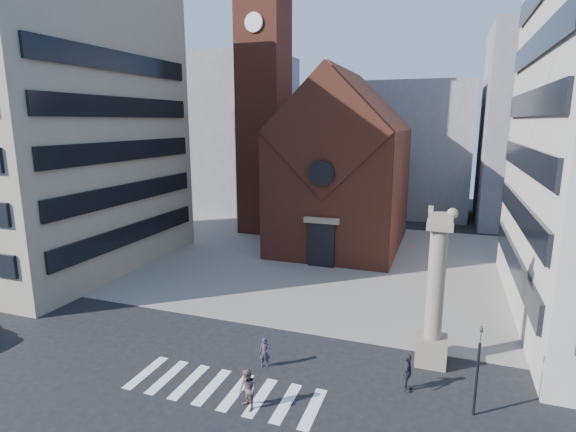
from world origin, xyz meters
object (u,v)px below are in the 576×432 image
object	(u,v)px
pedestrian_0	(265,353)
pedestrian_1	(247,390)
lion_column	(435,303)
scooter_0	(265,250)
pedestrian_2	(407,373)
traffic_light	(478,369)

from	to	relation	value
pedestrian_0	pedestrian_1	distance (m)	3.67
pedestrian_0	pedestrian_1	bearing A→B (deg)	-91.90
lion_column	pedestrian_0	bearing A→B (deg)	-157.88
scooter_0	pedestrian_1	bearing A→B (deg)	-93.53
pedestrian_1	pedestrian_2	world-z (taller)	pedestrian_1
pedestrian_2	lion_column	bearing A→B (deg)	-15.78
traffic_light	pedestrian_0	distance (m)	10.47
pedestrian_1	pedestrian_0	bearing A→B (deg)	134.79
pedestrian_0	scooter_0	size ratio (longest dim) A/B	0.93
pedestrian_1	scooter_0	world-z (taller)	pedestrian_1
pedestrian_1	pedestrian_2	xyz separation A→B (m)	(6.70, 3.94, -0.02)
pedestrian_1	lion_column	bearing A→B (deg)	76.95
pedestrian_2	scooter_0	xyz separation A→B (m)	(-15.14, 18.52, -0.44)
pedestrian_2	pedestrian_0	bearing A→B (deg)	94.95
lion_column	traffic_light	world-z (taller)	lion_column
pedestrian_2	scooter_0	world-z (taller)	pedestrian_2
pedestrian_0	traffic_light	bearing A→B (deg)	-15.33
lion_column	pedestrian_2	world-z (taller)	lion_column
lion_column	traffic_light	size ratio (longest dim) A/B	2.02
pedestrian_2	pedestrian_1	bearing A→B (deg)	122.84
traffic_light	scooter_0	bearing A→B (deg)	133.01
lion_column	traffic_light	bearing A→B (deg)	-63.54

